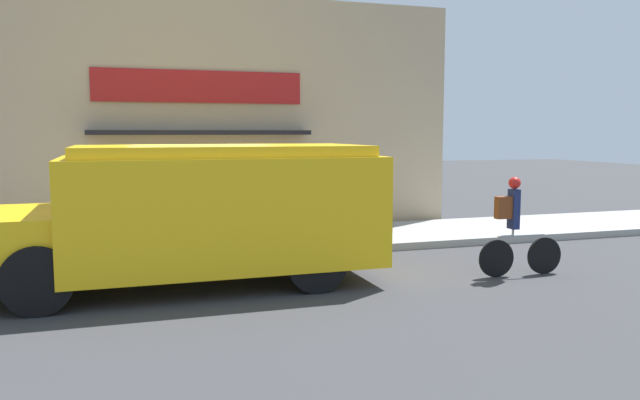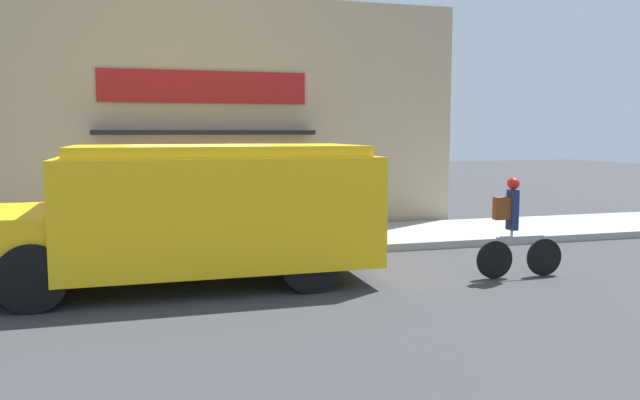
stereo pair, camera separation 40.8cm
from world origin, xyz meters
name	(u,v)px [view 2 (the right image)]	position (x,y,z in m)	size (l,w,h in m)	color
ground_plane	(203,262)	(0.00, 0.00, 0.00)	(70.00, 70.00, 0.00)	#38383A
sidewalk	(197,245)	(0.00, 1.41, 0.08)	(28.00, 2.83, 0.15)	#999993
storefront	(189,116)	(0.01, 3.08, 2.71)	(12.93, 0.75, 5.42)	tan
school_bus	(194,211)	(-0.26, -1.57, 1.14)	(6.11, 2.80, 2.16)	yellow
cyclist	(514,229)	(4.74, -2.57, 0.80)	(1.51, 0.21, 1.64)	black
trash_bin	(210,213)	(0.35, 2.07, 0.63)	(0.59, 0.59, 0.96)	slate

